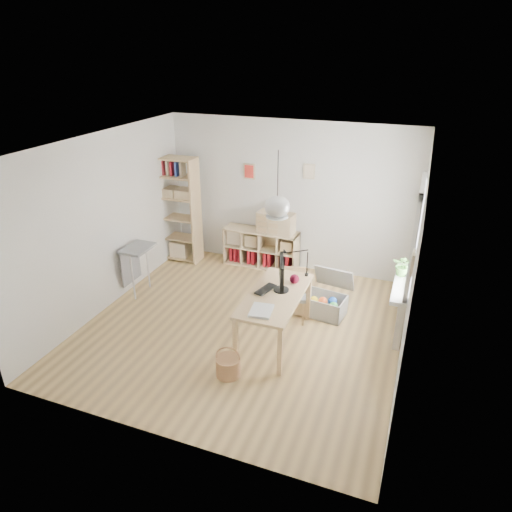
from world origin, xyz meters
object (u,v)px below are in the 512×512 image
(tall_bookshelf, at_px, (177,206))
(chair, at_px, (293,291))
(cube_shelf, at_px, (261,250))
(storage_chest, at_px, (326,301))
(drawer_chest, at_px, (276,223))
(desk, at_px, (275,300))
(monitor, at_px, (282,273))

(tall_bookshelf, bearing_deg, chair, -25.67)
(chair, bearing_deg, tall_bookshelf, 139.67)
(cube_shelf, distance_m, storage_chest, 1.99)
(cube_shelf, relative_size, drawer_chest, 2.12)
(desk, relative_size, drawer_chest, 2.27)
(desk, bearing_deg, chair, 84.55)
(tall_bookshelf, bearing_deg, cube_shelf, 10.19)
(tall_bookshelf, distance_m, chair, 3.01)
(storage_chest, height_order, drawer_chest, drawer_chest)
(tall_bookshelf, xyz_separation_m, chair, (2.65, -1.27, -0.63))
(tall_bookshelf, relative_size, drawer_chest, 3.02)
(cube_shelf, bearing_deg, tall_bookshelf, -169.81)
(tall_bookshelf, height_order, monitor, tall_bookshelf)
(cube_shelf, distance_m, monitor, 2.47)
(storage_chest, relative_size, drawer_chest, 1.19)
(storage_chest, height_order, monitor, monitor)
(drawer_chest, bearing_deg, desk, -66.62)
(desk, bearing_deg, drawer_chest, 108.15)
(cube_shelf, bearing_deg, monitor, -63.19)
(drawer_chest, bearing_deg, tall_bookshelf, -167.45)
(chair, xyz_separation_m, drawer_chest, (-0.78, 1.51, 0.45))
(cube_shelf, xyz_separation_m, tall_bookshelf, (-1.56, -0.28, 0.79))
(desk, distance_m, drawer_chest, 2.32)
(tall_bookshelf, relative_size, monitor, 3.81)
(cube_shelf, distance_m, drawer_chest, 0.68)
(cube_shelf, height_order, chair, chair)
(storage_chest, distance_m, monitor, 1.26)
(cube_shelf, relative_size, storage_chest, 1.77)
(cube_shelf, height_order, tall_bookshelf, tall_bookshelf)
(tall_bookshelf, height_order, drawer_chest, tall_bookshelf)
(desk, bearing_deg, storage_chest, 61.74)
(chair, relative_size, drawer_chest, 1.21)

